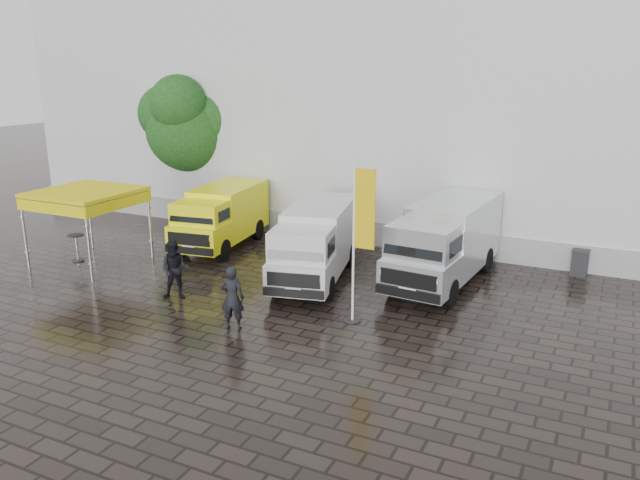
% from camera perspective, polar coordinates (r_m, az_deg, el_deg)
% --- Properties ---
extents(ground, '(120.00, 120.00, 0.00)m').
position_cam_1_polar(ground, '(18.75, -0.01, -7.14)').
color(ground, black).
rests_on(ground, ground).
extents(exhibition_hall, '(44.00, 16.00, 12.00)m').
position_cam_1_polar(exhibition_hall, '(32.04, 16.30, 12.87)').
color(exhibition_hall, silver).
rests_on(exhibition_hall, ground).
extents(hall_plinth, '(44.00, 0.15, 1.00)m').
position_cam_1_polar(hall_plinth, '(25.07, 12.11, -0.30)').
color(hall_plinth, gray).
rests_on(hall_plinth, ground).
extents(van_yellow, '(2.73, 5.50, 2.44)m').
position_cam_1_polar(van_yellow, '(25.83, -9.05, 1.98)').
color(van_yellow, '#F9F80D').
rests_on(van_yellow, ground).
extents(van_white, '(3.24, 6.15, 2.54)m').
position_cam_1_polar(van_white, '(21.56, -0.43, -0.46)').
color(van_white, silver).
rests_on(van_white, ground).
extents(van_silver, '(2.62, 6.52, 2.76)m').
position_cam_1_polar(van_silver, '(21.69, 11.35, -0.37)').
color(van_silver, silver).
rests_on(van_silver, ground).
extents(canopy_tent, '(3.33, 3.33, 2.83)m').
position_cam_1_polar(canopy_tent, '(24.58, -20.73, 3.88)').
color(canopy_tent, silver).
rests_on(canopy_tent, ground).
extents(flagpole, '(0.88, 0.50, 4.74)m').
position_cam_1_polar(flagpole, '(17.63, 3.64, 0.37)').
color(flagpole, black).
rests_on(flagpole, ground).
extents(tree, '(3.97, 4.06, 7.13)m').
position_cam_1_polar(tree, '(30.54, -11.93, 10.36)').
color(tree, black).
rests_on(tree, ground).
extents(cocktail_table, '(0.60, 0.60, 1.05)m').
position_cam_1_polar(cocktail_table, '(25.58, -21.33, -0.68)').
color(cocktail_table, black).
rests_on(cocktail_table, ground).
extents(wheelie_bin, '(0.60, 0.60, 0.95)m').
position_cam_1_polar(wheelie_bin, '(24.09, 22.66, -1.93)').
color(wheelie_bin, black).
rests_on(wheelie_bin, ground).
extents(person_front, '(0.79, 0.65, 1.88)m').
position_cam_1_polar(person_front, '(17.86, -8.03, -5.26)').
color(person_front, black).
rests_on(person_front, ground).
extents(person_tent, '(1.16, 1.06, 1.92)m').
position_cam_1_polar(person_tent, '(20.52, -13.11, -2.66)').
color(person_tent, black).
rests_on(person_tent, ground).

